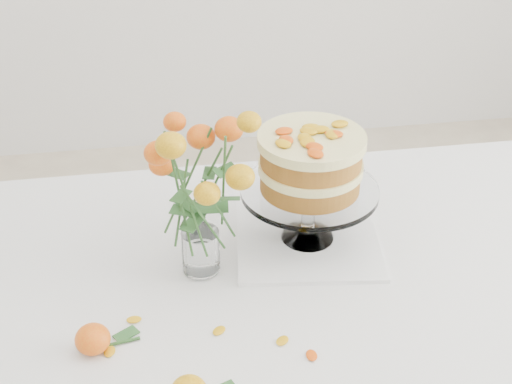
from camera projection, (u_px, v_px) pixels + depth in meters
table at (278, 320)px, 1.33m from camera, size 1.43×0.93×0.76m
napkin at (307, 239)px, 1.41m from camera, size 0.31×0.31×0.01m
cake_stand at (311, 168)px, 1.32m from camera, size 0.26×0.26×0.24m
rose_vase at (197, 176)px, 1.22m from camera, size 0.24×0.24×0.35m
loose_rose_far at (93, 339)px, 1.14m from camera, size 0.10×0.06×0.05m
stray_petal_a at (219, 331)px, 1.19m from camera, size 0.03×0.02×0.00m
stray_petal_b at (282, 341)px, 1.17m from camera, size 0.03×0.02×0.00m
stray_petal_c at (312, 356)px, 1.14m from camera, size 0.03×0.02×0.00m
stray_petal_d at (134, 320)px, 1.21m from camera, size 0.03×0.02×0.00m
stray_petal_e at (110, 352)px, 1.15m from camera, size 0.03×0.02×0.00m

